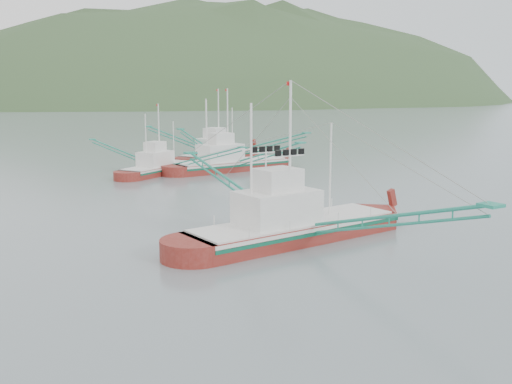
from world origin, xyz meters
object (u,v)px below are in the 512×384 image
bg_boat_far (161,158)px  bg_boat_extra (220,145)px  main_boat (292,217)px  bg_boat_right (230,159)px

bg_boat_far → bg_boat_extra: (13.12, 8.33, 0.41)m
main_boat → bg_boat_extra: bearing=63.7°
main_boat → bg_boat_far: 37.41m
bg_boat_right → bg_boat_far: bg_boat_right is taller
bg_boat_far → bg_boat_extra: bearing=1.9°
main_boat → bg_boat_right: size_ratio=1.03×
bg_boat_right → bg_boat_extra: same height
main_boat → bg_boat_far: bearing=77.8°
bg_boat_far → bg_boat_extra: 15.55m
main_boat → bg_boat_far: (4.92, 37.08, 0.30)m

